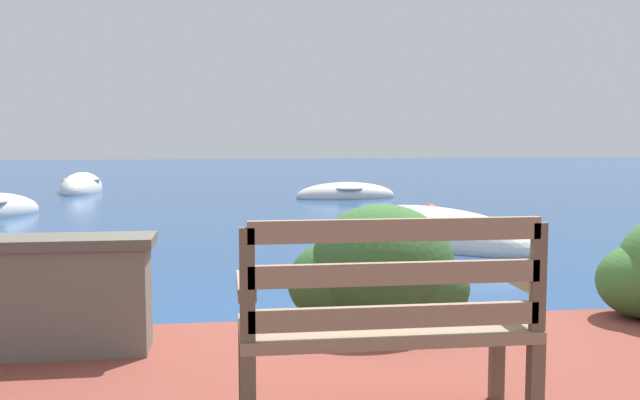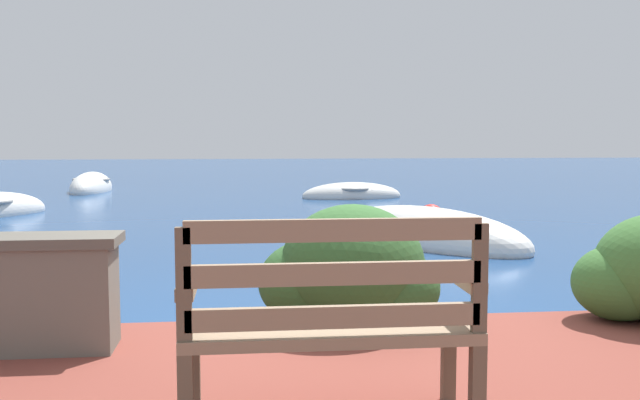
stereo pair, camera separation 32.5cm
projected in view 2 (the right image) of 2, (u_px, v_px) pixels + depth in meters
ground_plane at (330, 349)px, 4.93m from camera, size 80.00×80.00×0.00m
park_bench at (330, 319)px, 3.01m from camera, size 1.26×0.48×0.93m
hedge_clump_left at (350, 274)px, 4.67m from camera, size 1.19×0.85×0.81m
rowboat_nearest at (422, 237)px, 9.79m from camera, size 3.04×3.50×0.87m
rowboat_far at (352, 196)px, 16.77m from camera, size 2.44×1.16×0.65m
rowboat_outer at (91, 189)px, 18.75m from camera, size 0.98×2.64×0.89m
mooring_buoy at (431, 217)px, 12.27m from camera, size 0.48×0.48×0.43m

